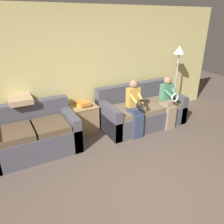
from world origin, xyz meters
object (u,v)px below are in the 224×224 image
Objects in this scene: child_right_seated at (168,100)px; book_stack at (83,104)px; couch_side at (34,135)px; couch_main at (141,111)px; child_left_seated at (135,106)px; throw_pillow at (20,100)px; floor_lamp at (179,58)px; side_shelf at (84,118)px.

child_right_seated is 3.76× the size of book_stack.
child_right_seated is (2.82, -0.41, 0.31)m from couch_side.
couch_side is (-2.38, 0.01, 0.00)m from couch_main.
child_right_seated is (0.88, -0.00, -0.03)m from child_left_seated.
couch_side is at bearing 179.82° from couch_main.
couch_main is 1.66× the size of child_right_seated.
child_right_seated is 2.82× the size of throw_pillow.
throw_pillow is (-2.48, 0.33, 0.60)m from couch_main.
throw_pillow is (-1.20, 0.02, 0.28)m from book_stack.
floor_lamp is (1.20, 0.20, 1.08)m from couch_main.
couch_side is 1.19m from book_stack.
couch_side is 2.87m from child_right_seated.
couch_side is at bearing -73.62° from throw_pillow.
child_left_seated is (-0.44, -0.40, 0.34)m from couch_main.
couch_main is 0.67m from child_right_seated.
floor_lamp reaches higher than throw_pillow.
couch_main is 1.12× the size of floor_lamp.
child_left_seated is 3.90× the size of book_stack.
book_stack is 0.75× the size of throw_pillow.
floor_lamp reaches higher than book_stack.
side_shelf is 2.71m from floor_lamp.
couch_main is at bearing 42.19° from child_left_seated.
book_stack is at bearing 157.45° from child_right_seated.
child_right_seated reaches higher than couch_side.
child_right_seated is at bearing -14.09° from throw_pillow.
book_stack reaches higher than side_shelf.
child_left_seated reaches higher than couch_main.
couch_side reaches higher than side_shelf.
couch_main is 0.68m from child_left_seated.
floor_lamp is at bearing 20.01° from child_left_seated.
floor_lamp is 4.17× the size of throw_pillow.
couch_side is 5.01× the size of book_stack.
floor_lamp is (3.58, 0.19, 1.07)m from couch_side.
child_left_seated is 2.07× the size of side_shelf.
couch_side is 0.68m from throw_pillow.
child_right_seated is at bearing -22.24° from side_shelf.
side_shelf is (-1.72, 0.70, -0.34)m from child_right_seated.
child_right_seated is 0.68× the size of floor_lamp.
book_stack is at bearing 139.78° from child_left_seated.
couch_main reaches higher than couch_side.
side_shelf is 0.34m from book_stack.
floor_lamp is at bearing 38.27° from child_right_seated.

